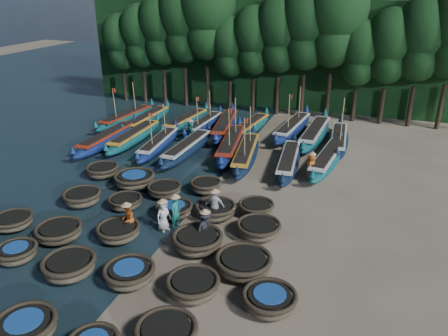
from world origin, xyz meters
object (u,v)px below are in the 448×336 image
(coracle_16, at_px, (125,202))
(long_boat_15, at_px, (292,128))
(coracle_6, at_px, (69,266))
(long_boat_13, at_px, (225,126))
(coracle_11, at_px, (59,232))
(long_boat_4, at_px, (187,148))
(long_boat_14, at_px, (249,128))
(fisherman_6, at_px, (311,165))
(long_boat_2, at_px, (135,137))
(long_boat_9, at_px, (126,118))
(long_boat_3, at_px, (159,144))
(long_boat_17, at_px, (339,140))
(fisherman_4, at_px, (215,204))
(coracle_13, at_px, (198,241))
(coracle_22, at_px, (164,190))
(coracle_24, at_px, (256,208))
(fisherman_3, at_px, (205,226))
(coracle_14, at_px, (243,263))
(fisherman_2, at_px, (128,218))
(coracle_7, at_px, (129,273))
(coracle_10, at_px, (13,221))
(fisherman_5, at_px, (191,130))
(long_boat_12, at_px, (204,124))
(long_boat_7, at_px, (289,161))
(coracle_19, at_px, (259,228))
(coracle_17, at_px, (174,209))
(coracle_20, at_px, (103,170))
(coracle_12, at_px, (118,231))
(long_boat_11, at_px, (186,121))
(long_boat_1, at_px, (107,139))
(long_boat_6, at_px, (246,154))
(coracle_15, at_px, (82,197))
(coracle_5, at_px, (17,252))
(coracle_2, at_px, (25,328))
(long_boat_8, at_px, (327,159))
(long_boat_16, at_px, (315,134))
(coracle_9, at_px, (270,300))
(coracle_8, at_px, (193,285))
(coracle_18, at_px, (216,210))
(coracle_23, at_px, (206,186))
(coracle_4, at_px, (166,334))
(coracle_21, at_px, (134,179))
(fisherman_0, at_px, (163,214))

(coracle_16, xyz_separation_m, long_boat_15, (6.23, 15.34, 0.22))
(coracle_6, distance_m, long_boat_13, 20.06)
(coracle_11, xyz_separation_m, long_boat_4, (1.35, 12.21, 0.13))
(long_boat_14, height_order, fisherman_6, fisherman_6)
(long_boat_2, height_order, long_boat_9, long_boat_9)
(long_boat_3, distance_m, long_boat_9, 7.51)
(long_boat_17, xyz_separation_m, fisherman_4, (-4.92, -13.29, 0.37))
(coracle_13, height_order, coracle_22, coracle_13)
(coracle_16, height_order, coracle_24, coracle_24)
(long_boat_4, xyz_separation_m, fisherman_3, (5.38, -10.21, 0.35))
(coracle_14, relative_size, fisherman_2, 1.32)
(coracle_7, bearing_deg, coracle_22, 105.94)
(long_boat_9, xyz_separation_m, long_boat_13, (8.86, 0.53, 0.03))
(coracle_10, bearing_deg, fisherman_4, 23.55)
(coracle_11, bearing_deg, fisherman_5, 88.65)
(long_boat_12, distance_m, fisherman_6, 12.18)
(long_boat_7, bearing_deg, long_boat_17, 57.70)
(coracle_19, bearing_deg, coracle_17, 174.52)
(coracle_16, bearing_deg, coracle_20, 138.24)
(coracle_14, distance_m, long_boat_4, 14.13)
(coracle_6, relative_size, coracle_7, 1.04)
(coracle_12, distance_m, long_boat_11, 17.79)
(coracle_11, bearing_deg, coracle_14, 2.39)
(long_boat_1, distance_m, long_boat_6, 10.75)
(coracle_14, bearing_deg, coracle_15, 163.61)
(coracle_5, bearing_deg, long_boat_9, 107.25)
(long_boat_15, bearing_deg, coracle_2, -94.04)
(coracle_5, xyz_separation_m, long_boat_8, (11.66, 15.33, 0.15))
(long_boat_1, bearing_deg, coracle_7, -53.63)
(coracle_14, bearing_deg, long_boat_16, 88.82)
(long_boat_2, bearing_deg, long_boat_9, 127.11)
(coracle_6, xyz_separation_m, long_boat_2, (-5.71, 15.36, 0.08))
(coracle_10, distance_m, long_boat_3, 12.42)
(coracle_9, height_order, long_boat_6, long_boat_6)
(long_boat_2, bearing_deg, fisherman_4, -42.78)
(coracle_8, xyz_separation_m, coracle_11, (-7.63, 1.63, -0.02))
(coracle_18, height_order, long_boat_13, long_boat_13)
(long_boat_14, bearing_deg, coracle_23, -79.89)
(coracle_14, relative_size, long_boat_16, 0.27)
(coracle_9, relative_size, coracle_15, 0.91)
(coracle_5, distance_m, coracle_12, 4.47)
(coracle_4, height_order, long_boat_1, long_boat_1)
(coracle_17, distance_m, long_boat_16, 15.28)
(coracle_18, height_order, coracle_21, coracle_21)
(long_boat_2, xyz_separation_m, fisherman_3, (10.19, -11.19, 0.35))
(coracle_13, bearing_deg, coracle_8, -70.94)
(long_boat_1, relative_size, long_boat_4, 1.04)
(coracle_13, relative_size, fisherman_6, 1.24)
(long_boat_3, relative_size, long_boat_12, 1.04)
(long_boat_12, relative_size, fisherman_0, 3.97)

